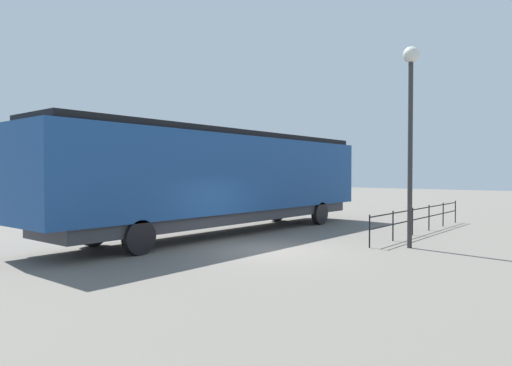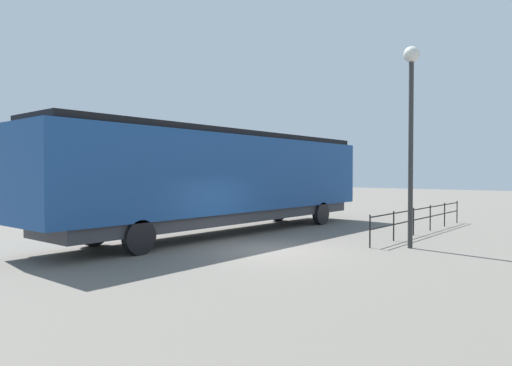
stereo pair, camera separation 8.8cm
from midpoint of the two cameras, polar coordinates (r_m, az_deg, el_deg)
The scene contains 4 objects.
ground_plane at distance 15.25m, azimuth 1.34°, elevation -8.38°, with size 120.00×120.00×0.00m, color #666059.
locomotive at distance 19.54m, azimuth -2.55°, elevation 0.81°, with size 2.95×16.81×4.28m.
lamp_post at distance 16.44m, azimuth 18.99°, elevation 9.10°, with size 0.53×0.53×6.82m.
platform_fence at distance 20.66m, azimuth 20.21°, elevation -3.85°, with size 0.05×10.07×1.13m.
Camera 2 is at (9.33, -11.78, 2.56)m, focal length 31.95 mm.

